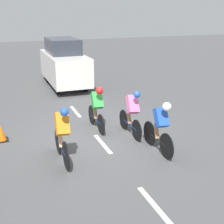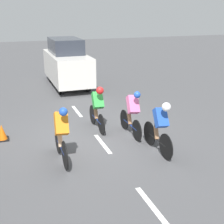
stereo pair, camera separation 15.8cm
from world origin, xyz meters
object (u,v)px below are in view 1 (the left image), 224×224
(cyclist_blue, at_px, (160,125))
(cyclist_pink, at_px, (132,112))
(cyclist_orange, at_px, (62,133))
(traffic_cone, at_px, (1,133))
(support_car, at_px, (64,63))
(cyclist_green, at_px, (97,106))

(cyclist_blue, height_order, cyclist_pink, cyclist_blue)
(cyclist_orange, bearing_deg, traffic_cone, -53.98)
(traffic_cone, bearing_deg, support_car, -118.42)
(cyclist_blue, distance_m, traffic_cone, 4.69)
(cyclist_green, xyz_separation_m, support_car, (-0.33, -6.23, 0.37))
(cyclist_orange, relative_size, support_car, 0.39)
(cyclist_orange, bearing_deg, cyclist_pink, -157.03)
(cyclist_blue, relative_size, support_car, 0.38)
(cyclist_blue, height_order, cyclist_orange, cyclist_orange)
(cyclist_blue, bearing_deg, cyclist_pink, -80.99)
(cyclist_orange, height_order, support_car, support_car)
(cyclist_blue, relative_size, cyclist_green, 1.02)
(cyclist_green, xyz_separation_m, traffic_cone, (2.95, -0.16, -0.56))
(cyclist_pink, bearing_deg, cyclist_orange, 22.97)
(cyclist_orange, xyz_separation_m, traffic_cone, (1.44, -1.98, -0.56))
(cyclist_orange, bearing_deg, cyclist_blue, 171.78)
(cyclist_blue, height_order, traffic_cone, cyclist_blue)
(support_car, bearing_deg, cyclist_orange, 77.10)
(cyclist_pink, relative_size, traffic_cone, 3.39)
(support_car, distance_m, traffic_cone, 6.96)
(cyclist_pink, bearing_deg, support_car, -85.74)
(traffic_cone, bearing_deg, cyclist_blue, 149.69)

